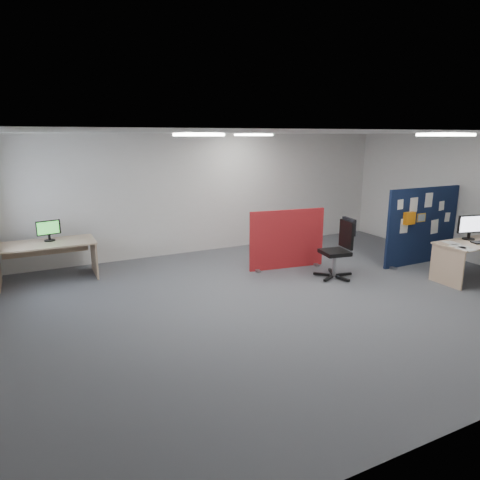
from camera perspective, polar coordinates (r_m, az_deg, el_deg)
name	(u,v)px	position (r m, az deg, el deg)	size (l,w,h in m)	color
floor	(295,297)	(7.37, 7.40, -7.52)	(9.00, 9.00, 0.00)	#4E5156
ceiling	(301,133)	(6.87, 8.11, 13.98)	(9.00, 7.00, 0.02)	white
wall_back	(214,193)	(10.04, -3.53, 6.26)	(9.00, 0.02, 2.70)	silver
wall_right	(479,200)	(10.19, 29.30, 4.64)	(0.02, 7.00, 2.70)	silver
ceiling_lights	(295,135)	(7.61, 7.33, 13.74)	(4.10, 4.10, 0.04)	white
navy_divider	(422,226)	(9.76, 23.09, 1.74)	(1.96, 0.30, 1.62)	black
main_desk	(475,250)	(9.21, 28.87, -1.18)	(1.67, 0.74, 0.73)	tan
monitor_main	(470,226)	(9.20, 28.33, 1.65)	(0.53, 0.22, 0.47)	black
red_divider	(287,240)	(8.75, 6.29, 0.03)	(1.61, 0.30, 1.21)	#A41528
second_desk	(47,251)	(8.76, -24.35, -1.37)	(1.71, 0.85, 0.73)	tan
monitor_second	(49,230)	(8.76, -24.16, 1.26)	(0.43, 0.20, 0.39)	black
office_chair	(341,245)	(8.33, 13.26, -0.62)	(0.74, 0.74, 1.13)	black
desk_papers	(471,245)	(8.80, 28.39, -0.57)	(1.38, 0.73, 0.00)	white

